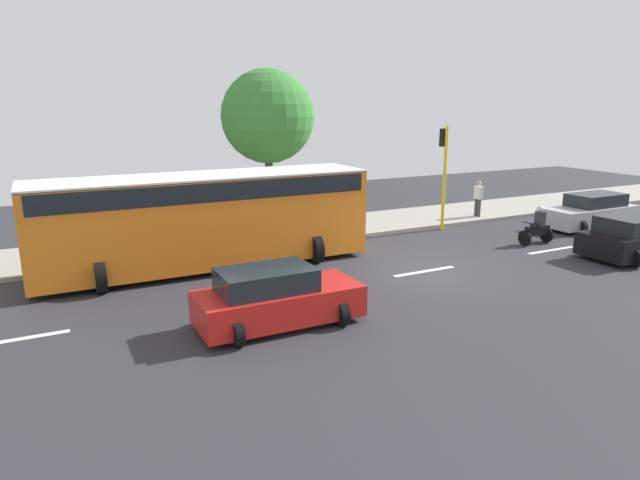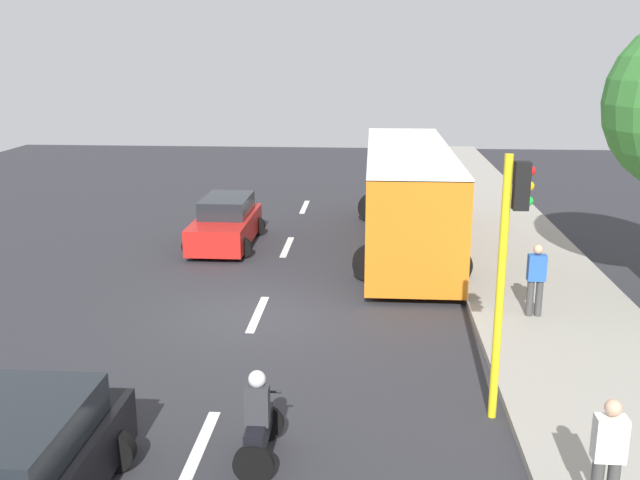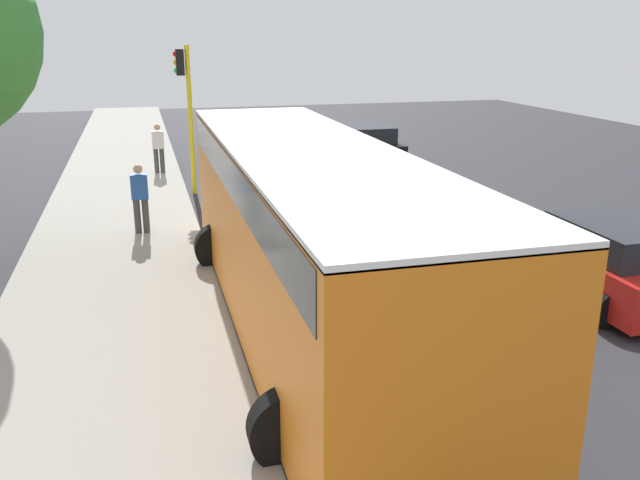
# 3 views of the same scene
# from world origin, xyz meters

# --- Properties ---
(ground_plane) EXTENTS (40.00, 60.00, 0.10)m
(ground_plane) POSITION_xyz_m (0.00, 0.00, -0.05)
(ground_plane) COLOR #2D2D33
(sidewalk) EXTENTS (4.00, 60.00, 0.15)m
(sidewalk) POSITION_xyz_m (7.00, 0.00, 0.07)
(sidewalk) COLOR #9E998E
(sidewalk) RESTS_ON ground
(lane_stripe_far_north) EXTENTS (0.20, 2.40, 0.01)m
(lane_stripe_far_north) POSITION_xyz_m (0.00, -12.00, 0.01)
(lane_stripe_far_north) COLOR white
(lane_stripe_far_north) RESTS_ON ground
(lane_stripe_north) EXTENTS (0.20, 2.40, 0.01)m
(lane_stripe_north) POSITION_xyz_m (0.00, -6.00, 0.01)
(lane_stripe_north) COLOR white
(lane_stripe_north) RESTS_ON ground
(lane_stripe_mid) EXTENTS (0.20, 2.40, 0.01)m
(lane_stripe_mid) POSITION_xyz_m (0.00, 0.00, 0.01)
(lane_stripe_mid) COLOR white
(lane_stripe_mid) RESTS_ON ground
(lane_stripe_south) EXTENTS (0.20, 2.40, 0.01)m
(lane_stripe_south) POSITION_xyz_m (0.00, 6.00, 0.01)
(lane_stripe_south) COLOR white
(lane_stripe_south) RESTS_ON ground
(car_red) EXTENTS (2.12, 4.13, 1.52)m
(car_red) POSITION_xyz_m (-1.97, 6.13, 0.71)
(car_red) COLOR red
(car_red) RESTS_ON ground
(car_silver) EXTENTS (2.15, 4.48, 1.52)m
(car_silver) POSITION_xyz_m (2.05, -10.72, 0.71)
(car_silver) COLOR #B7B7BC
(car_silver) RESTS_ON ground
(car_black) EXTENTS (2.36, 4.50, 1.52)m
(car_black) POSITION_xyz_m (-1.97, -8.05, 0.71)
(car_black) COLOR black
(car_black) RESTS_ON ground
(city_bus) EXTENTS (3.20, 11.00, 3.16)m
(city_bus) POSITION_xyz_m (3.75, 6.26, 1.85)
(city_bus) COLOR orange
(city_bus) RESTS_ON ground
(motorcycle) EXTENTS (0.60, 1.30, 1.53)m
(motorcycle) POSITION_xyz_m (1.01, -6.26, 0.64)
(motorcycle) COLOR black
(motorcycle) RESTS_ON ground
(pedestrian_near_signal) EXTENTS (0.40, 0.24, 1.69)m
(pedestrian_near_signal) POSITION_xyz_m (6.39, -0.03, 1.06)
(pedestrian_near_signal) COLOR #3F3F3F
(pedestrian_near_signal) RESTS_ON sidewalk
(pedestrian_by_tree) EXTENTS (0.40, 0.24, 1.69)m
(pedestrian_by_tree) POSITION_xyz_m (5.70, -7.49, 1.06)
(pedestrian_by_tree) COLOR #3F3F3F
(pedestrian_by_tree) RESTS_ON sidewalk
(traffic_light_corner) EXTENTS (0.49, 0.24, 4.50)m
(traffic_light_corner) POSITION_xyz_m (4.85, -4.59, 2.93)
(traffic_light_corner) COLOR yellow
(traffic_light_corner) RESTS_ON ground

